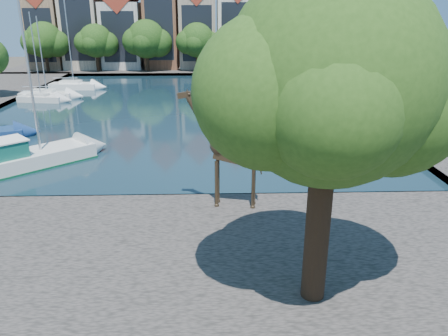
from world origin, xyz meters
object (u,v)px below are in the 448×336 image
(sailboat_right_a, at_px, (326,151))
(plane_tree, at_px, (333,87))
(motorsailer, at_px, (21,157))
(giraffe_statue, at_px, (230,152))

(sailboat_right_a, bearing_deg, plane_tree, -105.46)
(plane_tree, height_order, sailboat_right_a, plane_tree)
(motorsailer, relative_size, sailboat_right_a, 0.99)
(giraffe_statue, height_order, motorsailer, motorsailer)
(motorsailer, xyz_separation_m, sailboat_right_a, (20.22, 1.43, -0.22))
(plane_tree, bearing_deg, motorsailer, 137.67)
(motorsailer, height_order, sailboat_right_a, sailboat_right_a)
(giraffe_statue, bearing_deg, plane_tree, -70.79)
(plane_tree, height_order, motorsailer, plane_tree)
(plane_tree, relative_size, giraffe_statue, 1.86)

